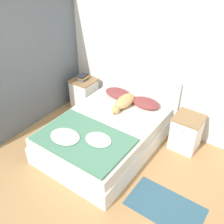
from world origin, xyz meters
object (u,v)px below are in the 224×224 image
(nightstand_left, at_px, (84,93))
(nightstand_right, at_px, (186,132))
(bed, at_px, (105,135))
(dog, at_px, (124,102))
(pillow_right, at_px, (146,103))
(pillow_left, at_px, (118,93))
(book_stack, at_px, (83,77))

(nightstand_left, bearing_deg, nightstand_right, 0.00)
(bed, height_order, dog, dog)
(pillow_right, bearing_deg, dog, -143.20)
(pillow_right, bearing_deg, pillow_left, 180.00)
(bed, distance_m, pillow_right, 0.94)
(nightstand_right, relative_size, dog, 0.83)
(dog, bearing_deg, nightstand_left, 170.08)
(pillow_left, bearing_deg, book_stack, -177.33)
(bed, relative_size, book_stack, 8.60)
(bed, bearing_deg, pillow_left, 109.74)
(pillow_right, height_order, book_stack, book_stack)
(pillow_left, xyz_separation_m, book_stack, (-0.83, -0.04, 0.11))
(pillow_left, bearing_deg, dog, -39.17)
(nightstand_left, height_order, dog, dog)
(nightstand_left, xyz_separation_m, book_stack, (-0.00, 0.00, 0.37))
(pillow_right, distance_m, book_stack, 1.43)
(book_stack, bearing_deg, pillow_right, 1.55)
(book_stack, bearing_deg, nightstand_right, -0.02)
(nightstand_right, bearing_deg, dog, -170.30)
(bed, relative_size, dog, 2.81)
(nightstand_left, relative_size, pillow_left, 1.17)
(bed, relative_size, nightstand_left, 3.37)
(bed, bearing_deg, nightstand_right, 35.28)
(book_stack, bearing_deg, bed, -35.20)
(nightstand_left, xyz_separation_m, pillow_right, (1.42, 0.04, 0.26))
(bed, distance_m, nightstand_left, 1.38)
(pillow_left, distance_m, pillow_right, 0.60)
(nightstand_right, distance_m, dog, 1.19)
(nightstand_right, xyz_separation_m, pillow_right, (-0.82, 0.04, 0.26))
(nightstand_right, distance_m, pillow_right, 0.86)
(pillow_left, bearing_deg, pillow_right, 0.00)
(bed, height_order, book_stack, book_stack)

